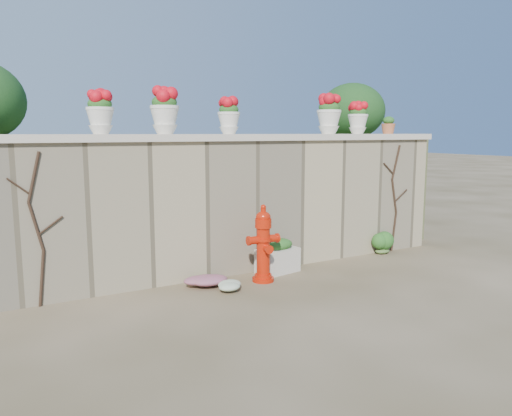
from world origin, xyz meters
TOP-DOWN VIEW (x-y plane):
  - ground at (0.00, 0.00)m, footprint 80.00×80.00m
  - stone_wall at (0.00, 1.80)m, footprint 8.00×0.40m
  - wall_cap at (0.00, 1.80)m, footprint 8.10×0.52m
  - raised_fill at (0.00, 5.00)m, footprint 9.00×6.00m
  - back_shrub_right at (3.40, 3.00)m, footprint 1.30×1.30m
  - vine_left at (-2.67, 1.58)m, footprint 0.60×0.04m
  - vine_right at (3.23, 1.58)m, footprint 0.60×0.04m
  - fire_hydrant at (0.23, 1.13)m, footprint 0.48×0.34m
  - planter_box at (0.66, 1.42)m, footprint 0.69×0.48m
  - green_shrub at (2.92, 1.55)m, footprint 0.55×0.50m
  - magenta_clump at (-0.65, 1.32)m, footprint 0.84×0.56m
  - white_flowers at (-0.40, 0.96)m, footprint 0.50×0.40m
  - urn_pot_1 at (-1.82, 1.80)m, footprint 0.35×0.35m
  - urn_pot_2 at (-0.95, 1.80)m, footprint 0.40×0.40m
  - urn_pot_3 at (0.04, 1.80)m, footprint 0.33×0.33m
  - urn_pot_4 at (1.88, 1.80)m, footprint 0.40×0.40m
  - urn_pot_5 at (2.51, 1.80)m, footprint 0.34×0.34m
  - terracotta_pot at (3.22, 1.80)m, footprint 0.25×0.25m

SIDE VIEW (x-z plane):
  - ground at x=0.00m, z-range 0.00..0.00m
  - white_flowers at x=-0.40m, z-range 0.00..0.18m
  - magenta_clump at x=-0.65m, z-range 0.00..0.22m
  - planter_box at x=0.66m, z-range -0.02..0.51m
  - green_shrub at x=2.92m, z-range 0.00..0.53m
  - fire_hydrant at x=0.23m, z-range 0.00..1.11m
  - vine_left at x=-2.67m, z-range 0.04..1.94m
  - vine_right at x=3.23m, z-range 0.04..1.94m
  - stone_wall at x=0.00m, z-range 0.00..2.00m
  - raised_fill at x=0.00m, z-range 0.00..2.00m
  - wall_cap at x=0.00m, z-range 2.00..2.10m
  - terracotta_pot at x=3.22m, z-range 2.09..2.39m
  - urn_pot_3 at x=0.04m, z-range 2.10..2.61m
  - urn_pot_5 at x=2.51m, z-range 2.10..2.63m
  - urn_pot_1 at x=-1.82m, z-range 2.10..2.65m
  - urn_pot_2 at x=-0.95m, z-range 2.10..2.72m
  - urn_pot_4 at x=1.88m, z-range 2.10..2.73m
  - back_shrub_right at x=3.40m, z-range 2.00..3.10m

